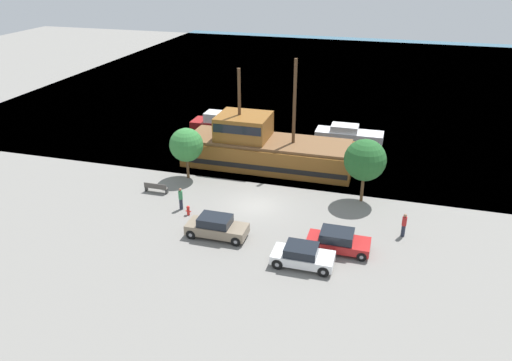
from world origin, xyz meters
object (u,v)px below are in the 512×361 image
(parked_car_curb_front, at_px, (302,256))
(pedestrian_walking_near, at_px, (404,225))
(pirate_ship, at_px, (265,148))
(bench_promenade_east, at_px, (156,188))
(fire_hydrant, at_px, (188,210))
(moored_boat_outer, at_px, (221,122))
(parked_car_curb_rear, at_px, (338,241))
(parked_car_curb_mid, at_px, (217,227))
(pedestrian_walking_far, at_px, (181,199))
(moored_boat_dockside, at_px, (348,135))

(parked_car_curb_front, distance_m, pedestrian_walking_near, 8.13)
(pirate_ship, relative_size, bench_promenade_east, 8.51)
(fire_hydrant, bearing_deg, moored_boat_outer, 102.66)
(parked_car_curb_front, distance_m, parked_car_curb_rear, 3.04)
(parked_car_curb_front, distance_m, bench_promenade_east, 15.25)
(pirate_ship, distance_m, fire_hydrant, 11.29)
(parked_car_curb_mid, bearing_deg, bench_promenade_east, 144.64)
(moored_boat_outer, relative_size, parked_car_curb_front, 1.76)
(pirate_ship, height_order, parked_car_curb_front, pirate_ship)
(parked_car_curb_mid, distance_m, pedestrian_walking_far, 5.02)
(parked_car_curb_rear, height_order, pedestrian_walking_far, pedestrian_walking_far)
(pirate_ship, xyz_separation_m, moored_boat_dockside, (6.62, 8.68, -1.01))
(fire_hydrant, xyz_separation_m, bench_promenade_east, (-4.06, 2.79, 0.04))
(pirate_ship, xyz_separation_m, bench_promenade_east, (-7.15, -8.00, -1.22))
(moored_boat_outer, height_order, pedestrian_walking_far, pedestrian_walking_far)
(fire_hydrant, bearing_deg, pedestrian_walking_far, 142.13)
(moored_boat_dockside, xyz_separation_m, parked_car_curb_mid, (-6.58, -21.79, 0.10))
(fire_hydrant, bearing_deg, moored_boat_dockside, 63.49)
(moored_boat_dockside, distance_m, bench_promenade_east, 21.64)
(pirate_ship, distance_m, pedestrian_walking_near, 15.71)
(moored_boat_outer, distance_m, parked_car_curb_front, 27.51)
(moored_boat_outer, relative_size, pedestrian_walking_far, 3.83)
(pirate_ship, distance_m, moored_boat_outer, 11.63)
(pedestrian_walking_near, xyz_separation_m, pedestrian_walking_far, (-16.49, -0.64, 0.02))
(parked_car_curb_mid, xyz_separation_m, pedestrian_walking_near, (12.48, 3.65, 0.14))
(moored_boat_outer, distance_m, bench_promenade_east, 16.84)
(pirate_ship, distance_m, parked_car_curb_mid, 13.14)
(pirate_ship, height_order, parked_car_curb_rear, pirate_ship)
(pirate_ship, distance_m, parked_car_curb_front, 16.24)
(pirate_ship, xyz_separation_m, fire_hydrant, (-3.09, -10.79, -1.26))
(pirate_ship, relative_size, parked_car_curb_mid, 3.95)
(moored_boat_dockside, distance_m, parked_car_curb_rear, 21.26)
(parked_car_curb_front, distance_m, pedestrian_walking_far, 11.47)
(parked_car_curb_front, distance_m, parked_car_curb_mid, 6.65)
(moored_boat_dockside, bearing_deg, moored_boat_outer, 179.40)
(moored_boat_outer, bearing_deg, parked_car_curb_rear, -53.35)
(bench_promenade_east, bearing_deg, moored_boat_outer, 91.19)
(moored_boat_dockside, bearing_deg, parked_car_curb_front, -90.39)
(parked_car_curb_mid, bearing_deg, pedestrian_walking_near, 16.30)
(parked_car_curb_front, height_order, parked_car_curb_mid, parked_car_curb_mid)
(parked_car_curb_rear, bearing_deg, bench_promenade_east, 163.83)
(parked_car_curb_rear, bearing_deg, parked_car_curb_mid, -175.85)
(pirate_ship, distance_m, bench_promenade_east, 10.80)
(pirate_ship, bearing_deg, parked_car_curb_mid, -89.80)
(moored_boat_dockside, relative_size, bench_promenade_east, 3.51)
(moored_boat_dockside, bearing_deg, bench_promenade_east, -129.53)
(pedestrian_walking_near, bearing_deg, bench_promenade_east, 175.76)
(parked_car_curb_mid, height_order, pedestrian_walking_near, pedestrian_walking_near)
(pirate_ship, bearing_deg, parked_car_curb_rear, -56.20)
(parked_car_curb_rear, relative_size, pedestrian_walking_far, 2.31)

